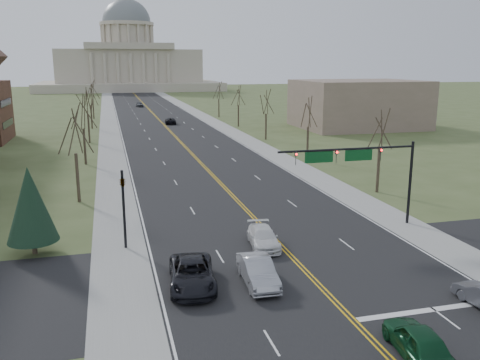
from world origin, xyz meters
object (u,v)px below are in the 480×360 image
car_sb_inner_lead (258,271)px  car_far_sb (139,104)px  signal_mast (358,161)px  car_nb_inner_lead (418,341)px  car_far_nb (171,121)px  signal_left (123,200)px  car_sb_inner_second (263,237)px  car_sb_outer_lead (192,274)px

car_sb_inner_lead → car_far_sb: (1.54, 136.42, -0.07)m
signal_mast → car_nb_inner_lead: 20.02m
car_nb_inner_lead → signal_mast: bearing=-100.9°
car_far_nb → signal_left: bearing=84.7°
car_sb_inner_lead → car_sb_inner_second: 6.71m
car_sb_inner_lead → car_far_nb: car_sb_inner_lead is taller
signal_left → car_sb_inner_second: (10.13, -2.37, -2.98)m
car_nb_inner_lead → car_sb_outer_lead: bearing=-41.4°
car_far_sb → car_sb_outer_lead: bearing=-99.9°
car_sb_inner_second → car_far_sb: 130.13m
signal_left → car_nb_inner_lead: signal_left is taller
car_nb_inner_lead → car_sb_inner_second: size_ratio=0.96×
signal_mast → signal_left: bearing=180.0°
car_sb_inner_second → car_nb_inner_lead: bearing=-73.6°
car_far_nb → car_far_sb: car_far_sb is taller
car_sb_outer_lead → car_far_sb: car_sb_outer_lead is taller
car_sb_outer_lead → car_nb_inner_lead: bearing=-42.7°
signal_mast → car_nb_inner_lead: bearing=-108.4°
car_sb_outer_lead → car_far_sb: (5.60, 135.76, -0.06)m
signal_left → car_sb_outer_lead: (3.75, -8.01, -2.87)m
car_sb_outer_lead → car_sb_inner_lead: bearing=-3.0°
car_sb_outer_lead → car_sb_inner_second: car_sb_outer_lead is taller
signal_left → car_sb_outer_lead: 9.29m
car_sb_inner_lead → car_sb_inner_second: bearing=71.9°
signal_left → car_nb_inner_lead: size_ratio=1.25×
car_far_sb → signal_mast: bearing=-93.2°
car_far_sb → signal_left: bearing=-101.7°
car_nb_inner_lead → car_sb_inner_second: bearing=-73.0°
signal_left → car_sb_inner_lead: (7.81, -8.67, -2.86)m
car_far_nb → car_sb_outer_lead: bearing=88.0°
signal_mast → car_sb_inner_second: 10.42m
car_nb_inner_lead → signal_left: bearing=-47.6°
signal_mast → car_far_sb: 128.21m
signal_mast → car_far_sb: signal_mast is taller
signal_left → car_far_nb: bearing=80.5°
car_nb_inner_lead → car_far_nb: car_nb_inner_lead is taller
signal_left → car_far_nb: 80.17m
car_nb_inner_lead → car_sb_inner_lead: size_ratio=0.94×
signal_mast → car_sb_inner_lead: bearing=-142.1°
car_nb_inner_lead → car_sb_inner_lead: 10.95m
car_sb_inner_second → car_far_sb: size_ratio=1.11×
car_far_nb → car_sb_inner_second: bearing=92.0°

